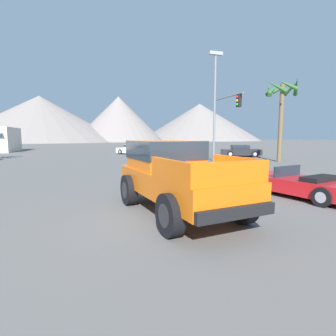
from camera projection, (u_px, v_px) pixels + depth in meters
name	position (u px, v px, depth m)	size (l,w,h in m)	color
ground_plane	(174.00, 215.00, 7.19)	(320.00, 320.00, 0.00)	#5B5956
orange_pickup_truck	(173.00, 171.00, 7.59)	(2.80, 5.25, 2.02)	orange
red_convertible_car	(299.00, 184.00, 9.54)	(2.79, 4.63, 1.05)	red
parked_car_tan	(189.00, 150.00, 32.04)	(2.77, 4.45, 1.08)	tan
parked_car_white	(133.00, 149.00, 31.92)	(3.93, 4.62, 1.20)	white
parked_car_dark	(241.00, 151.00, 28.42)	(4.48, 3.15, 1.25)	#232328
traffic_light_main	(224.00, 115.00, 21.17)	(0.38, 4.38, 5.51)	slate
street_lamp_post	(215.00, 100.00, 16.79)	(0.90, 0.24, 7.46)	slate
palm_tree_tall	(281.00, 99.00, 22.03)	(3.15, 3.04, 6.94)	brown
distant_mountain_range	(91.00, 120.00, 124.78)	(184.08, 84.70, 20.95)	gray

